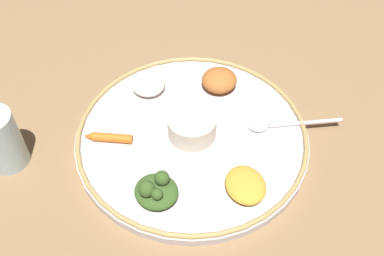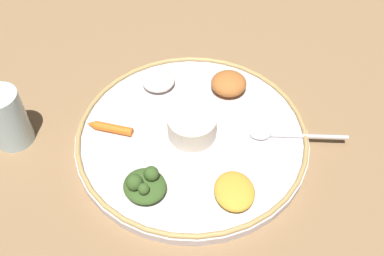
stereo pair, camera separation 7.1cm
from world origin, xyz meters
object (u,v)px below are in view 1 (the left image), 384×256
Objects in this scene: center_bowl at (192,125)px; greens_pile at (156,190)px; carrot_near_spoon at (109,138)px; drinking_glass at (2,143)px; spoon at (280,125)px.

greens_pile is at bearing -68.79° from center_bowl.
center_bowl is at bearing 50.85° from carrot_near_spoon.
drinking_glass is (-0.09, -0.13, 0.02)m from carrot_near_spoon.
spoon is at bearing 79.13° from greens_pile.
drinking_glass reaches higher than carrot_near_spoon.
spoon is 1.32× the size of drinking_glass.
center_bowl is 0.13m from greens_pile.
carrot_near_spoon is (-0.18, -0.22, 0.00)m from spoon.
center_bowl is at bearing 111.21° from greens_pile.
spoon is at bearing 51.40° from center_bowl.
spoon is 1.76× the size of greens_pile.
greens_pile is at bearing -100.87° from spoon.
center_bowl is at bearing 53.28° from drinking_glass.
center_bowl is 0.30m from drinking_glass.
greens_pile is 1.09× the size of carrot_near_spoon.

